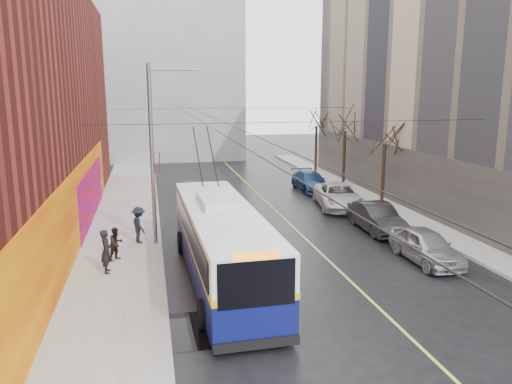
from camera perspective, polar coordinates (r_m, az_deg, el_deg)
ground at (r=17.86m, az=10.57°, el=-14.42°), size 140.00×140.00×0.00m
sidewalk_left at (r=27.87m, az=-14.96°, el=-4.81°), size 4.00×60.00×0.15m
sidewalk_right at (r=31.81m, az=17.31°, el=-2.90°), size 2.00×60.00×0.15m
lane_line at (r=30.80m, az=3.17°, el=-2.99°), size 0.12×50.00×0.01m
building_far at (r=59.73m, az=-12.02°, el=12.62°), size 20.50×12.10×18.00m
streetlight_pole at (r=24.91m, az=-11.45°, el=4.65°), size 2.65×0.60×9.00m
catenary_wires at (r=29.79m, az=-4.69°, el=8.67°), size 18.00×60.00×0.22m
tree_near at (r=34.49m, az=14.56°, el=6.63°), size 3.20×3.20×6.40m
tree_mid at (r=40.83m, az=10.18°, el=7.94°), size 3.20×3.20×6.68m
tree_far at (r=47.38m, az=6.95°, el=8.40°), size 3.20×3.20×6.57m
puddle at (r=17.18m, az=-8.21°, el=-15.44°), size 2.69×2.74×0.01m
pigeons_flying at (r=25.24m, az=-1.25°, el=10.14°), size 4.82×4.75×1.48m
trolleybus at (r=20.59m, az=-3.94°, el=-5.73°), size 3.17×12.59×5.93m
parked_car_a at (r=24.24m, az=18.87°, el=-5.83°), size 1.84×4.50×1.53m
parked_car_b at (r=28.56m, az=13.62°, el=-2.85°), size 1.74×4.81×1.58m
parked_car_c at (r=33.72m, az=9.40°, el=-0.44°), size 3.61×6.16×1.61m
parked_car_d at (r=39.18m, az=6.27°, el=1.23°), size 2.15×5.06×1.46m
following_car at (r=35.60m, az=-7.33°, el=0.11°), size 1.84×4.22×1.42m
pedestrian_a at (r=22.09m, az=-16.75°, el=-6.51°), size 0.48×0.70×1.88m
pedestrian_b at (r=23.63m, az=-15.67°, el=-5.70°), size 0.94×0.93×1.53m
pedestrian_c at (r=25.88m, az=-13.23°, el=-3.68°), size 1.06×1.37×1.86m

